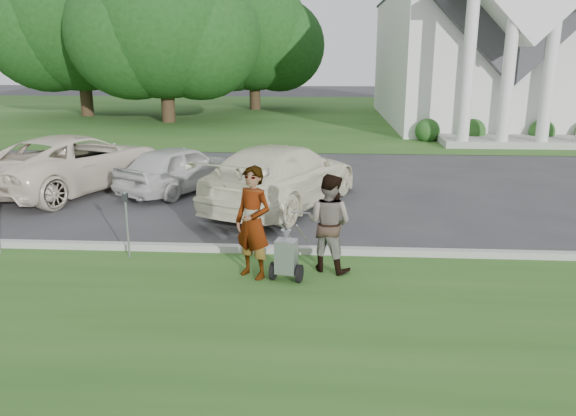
# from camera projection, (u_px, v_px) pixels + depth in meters

# --- Properties ---
(ground) EXTENTS (120.00, 120.00, 0.00)m
(ground) POSITION_uv_depth(u_px,v_px,m) (276.00, 264.00, 10.46)
(ground) COLOR #333335
(ground) RESTS_ON ground
(grass_strip) EXTENTS (80.00, 7.00, 0.01)m
(grass_strip) POSITION_uv_depth(u_px,v_px,m) (257.00, 343.00, 7.57)
(grass_strip) COLOR #27501B
(grass_strip) RESTS_ON ground
(church_lawn) EXTENTS (80.00, 30.00, 0.01)m
(church_lawn) POSITION_uv_depth(u_px,v_px,m) (311.00, 114.00, 36.44)
(church_lawn) COLOR #27501B
(church_lawn) RESTS_ON ground
(curb) EXTENTS (80.00, 0.18, 0.15)m
(curb) POSITION_uv_depth(u_px,v_px,m) (278.00, 250.00, 10.97)
(curb) COLOR #9E9E93
(curb) RESTS_ON ground
(church) EXTENTS (9.19, 19.00, 24.10)m
(church) POSITION_uv_depth(u_px,v_px,m) (475.00, 13.00, 30.57)
(church) COLOR white
(church) RESTS_ON ground
(tree_left) EXTENTS (10.63, 8.40, 9.71)m
(tree_left) POSITION_uv_depth(u_px,v_px,m) (164.00, 29.00, 30.75)
(tree_left) COLOR #332316
(tree_left) RESTS_ON ground
(tree_far) EXTENTS (11.64, 9.20, 10.73)m
(tree_far) POSITION_uv_depth(u_px,v_px,m) (79.00, 21.00, 33.85)
(tree_far) COLOR #332316
(tree_far) RESTS_ON ground
(tree_back) EXTENTS (9.61, 7.60, 8.89)m
(tree_back) POSITION_uv_depth(u_px,v_px,m) (254.00, 39.00, 38.31)
(tree_back) COLOR #332316
(tree_back) RESTS_ON ground
(striping_cart) EXTENTS (0.66, 1.13, 1.00)m
(striping_cart) POSITION_uv_depth(u_px,v_px,m) (286.00, 257.00, 9.56)
(striping_cart) COLOR black
(striping_cart) RESTS_ON ground
(person_left) EXTENTS (0.85, 0.78, 1.96)m
(person_left) POSITION_uv_depth(u_px,v_px,m) (253.00, 223.00, 9.58)
(person_left) COLOR #999999
(person_left) RESTS_ON ground
(person_right) EXTENTS (1.06, 0.98, 1.76)m
(person_right) POSITION_uv_depth(u_px,v_px,m) (329.00, 224.00, 9.91)
(person_right) COLOR #999999
(person_right) RESTS_ON ground
(parking_meter_near) EXTENTS (0.09, 0.08, 1.30)m
(parking_meter_near) POSITION_uv_depth(u_px,v_px,m) (127.00, 217.00, 10.55)
(parking_meter_near) COLOR #93969B
(parking_meter_near) RESTS_ON ground
(car_a) EXTENTS (4.59, 6.29, 1.59)m
(car_a) POSITION_uv_depth(u_px,v_px,m) (77.00, 162.00, 16.00)
(car_a) COLOR #EFE0CB
(car_a) RESTS_ON ground
(car_b) EXTENTS (3.32, 4.18, 1.33)m
(car_b) POSITION_uv_depth(u_px,v_px,m) (180.00, 168.00, 15.81)
(car_b) COLOR silver
(car_b) RESTS_ON ground
(car_c) EXTENTS (4.22, 5.92, 1.59)m
(car_c) POSITION_uv_depth(u_px,v_px,m) (282.00, 176.00, 14.20)
(car_c) COLOR white
(car_c) RESTS_ON ground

